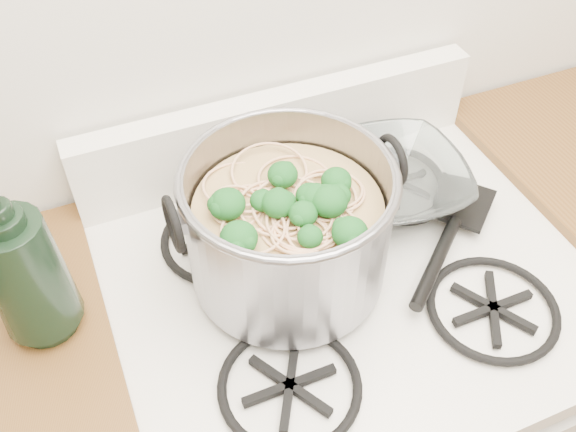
{
  "coord_description": "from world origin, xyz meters",
  "views": [
    {
      "loc": [
        -0.35,
        0.7,
        1.72
      ],
      "look_at": [
        -0.09,
        1.3,
        1.05
      ],
      "focal_mm": 40.0,
      "sensor_mm": 36.0,
      "label": 1
    }
  ],
  "objects_px": {
    "stock_pot": "(288,228)",
    "bottle": "(20,259)",
    "gas_range": "(336,413)",
    "glass_bowl": "(389,188)",
    "spatula": "(464,201)"
  },
  "relations": [
    {
      "from": "gas_range",
      "to": "glass_bowl",
      "type": "bearing_deg",
      "value": 43.24
    },
    {
      "from": "spatula",
      "to": "bottle",
      "type": "distance_m",
      "value": 0.72
    },
    {
      "from": "gas_range",
      "to": "spatula",
      "type": "distance_m",
      "value": 0.56
    },
    {
      "from": "bottle",
      "to": "spatula",
      "type": "bearing_deg",
      "value": -3.19
    },
    {
      "from": "glass_bowl",
      "to": "gas_range",
      "type": "bearing_deg",
      "value": -136.76
    },
    {
      "from": "bottle",
      "to": "glass_bowl",
      "type": "bearing_deg",
      "value": 3.75
    },
    {
      "from": "stock_pot",
      "to": "spatula",
      "type": "relative_size",
      "value": 1.11
    },
    {
      "from": "glass_bowl",
      "to": "bottle",
      "type": "bearing_deg",
      "value": -175.64
    },
    {
      "from": "gas_range",
      "to": "bottle",
      "type": "xyz_separation_m",
      "value": [
        -0.46,
        0.08,
        0.63
      ]
    },
    {
      "from": "gas_range",
      "to": "glass_bowl",
      "type": "height_order",
      "value": "glass_bowl"
    },
    {
      "from": "spatula",
      "to": "bottle",
      "type": "bearing_deg",
      "value": -132.65
    },
    {
      "from": "stock_pot",
      "to": "bottle",
      "type": "xyz_separation_m",
      "value": [
        -0.37,
        0.04,
        0.05
      ]
    },
    {
      "from": "gas_range",
      "to": "bottle",
      "type": "bearing_deg",
      "value": 169.67
    },
    {
      "from": "stock_pot",
      "to": "bottle",
      "type": "height_order",
      "value": "bottle"
    },
    {
      "from": "stock_pot",
      "to": "bottle",
      "type": "relative_size",
      "value": 1.17
    }
  ]
}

